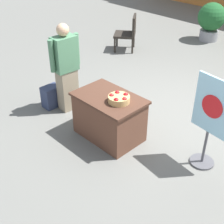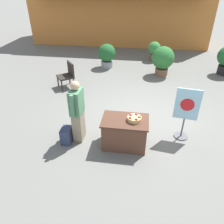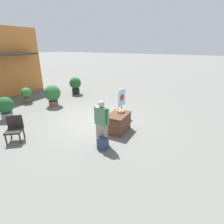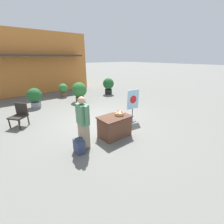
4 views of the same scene
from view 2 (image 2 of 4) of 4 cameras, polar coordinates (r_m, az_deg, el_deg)
name	(u,v)px [view 2 (image 2 of 4)]	position (r m, az deg, el deg)	size (l,w,h in m)	color
ground_plane	(141,117)	(6.68, 7.66, -1.35)	(120.00, 120.00, 0.00)	slate
storefront_building	(121,2)	(14.95, 2.33, 26.71)	(10.40, 4.63, 4.48)	#C67533
display_table	(125,132)	(5.39, 3.35, -5.32)	(1.11, 0.74, 0.75)	brown
apple_basket	(134,118)	(5.14, 5.87, -1.69)	(0.33, 0.33, 0.13)	tan
person_visitor	(77,111)	(5.39, -9.06, 0.15)	(0.29, 0.61, 1.64)	gray
backpack	(67,135)	(5.68, -11.78, -5.99)	(0.24, 0.34, 0.42)	#2D3856
poster_board	(186,112)	(5.71, 18.71, -0.02)	(0.59, 0.36, 1.40)	#4C4C51
patio_chair	(68,74)	(8.46, -11.53, 9.72)	(0.77, 0.77, 0.94)	#28231E
potted_plant_near_right	(154,50)	(11.35, 10.98, 15.73)	(0.61, 0.61, 0.93)	brown
potted_plant_far_right	(163,59)	(9.54, 13.14, 13.30)	(0.92, 0.92, 1.22)	brown
potted_plant_far_left	(107,54)	(10.23, -1.37, 14.80)	(0.78, 0.78, 1.08)	gray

